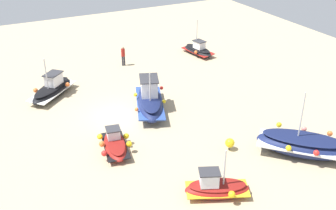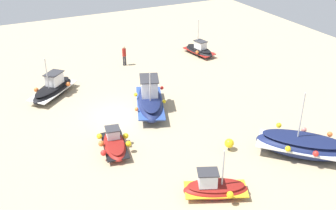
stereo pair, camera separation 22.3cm
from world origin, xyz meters
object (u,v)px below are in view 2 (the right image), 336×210
at_px(person_walking, 124,54).
at_px(fishing_boat_1, 302,145).
at_px(fishing_boat_4, 114,144).
at_px(fishing_boat_5, 150,100).
at_px(fishing_boat_0, 199,50).
at_px(mooring_buoy_0, 229,143).
at_px(fishing_boat_3, 215,188).
at_px(fishing_boat_2, 53,89).

bearing_deg(person_walking, fishing_boat_1, 18.50).
height_order(fishing_boat_4, fishing_boat_5, fishing_boat_5).
distance_m(fishing_boat_4, fishing_boat_5, 5.16).
distance_m(fishing_boat_0, mooring_buoy_0, 15.47).
xyz_separation_m(fishing_boat_0, fishing_boat_1, (-16.30, 2.95, 0.19)).
distance_m(person_walking, mooring_buoy_0, 14.72).
bearing_deg(fishing_boat_5, person_walking, 11.49).
height_order(fishing_boat_3, person_walking, fishing_boat_3).
xyz_separation_m(fishing_boat_0, mooring_buoy_0, (-14.14, 6.27, 0.01)).
height_order(fishing_boat_2, fishing_boat_3, fishing_boat_2).
bearing_deg(fishing_boat_0, fishing_boat_3, -37.65).
bearing_deg(fishing_boat_2, mooring_buoy_0, -101.13).
bearing_deg(fishing_boat_1, fishing_boat_5, 167.30).
bearing_deg(fishing_boat_5, fishing_boat_0, -26.33).
bearing_deg(fishing_boat_4, fishing_boat_5, -36.34).
xyz_separation_m(fishing_boat_2, fishing_boat_5, (-5.06, -5.32, 0.20)).
xyz_separation_m(fishing_boat_0, fishing_boat_5, (-7.71, 8.30, 0.30)).
height_order(fishing_boat_0, fishing_boat_4, fishing_boat_0).
xyz_separation_m(fishing_boat_5, person_walking, (8.27, -1.35, 0.24)).
bearing_deg(fishing_boat_3, fishing_boat_1, -148.77).
height_order(fishing_boat_0, fishing_boat_5, fishing_boat_0).
bearing_deg(fishing_boat_5, fishing_boat_1, -127.31).
height_order(fishing_boat_5, person_walking, fishing_boat_5).
relative_size(fishing_boat_0, fishing_boat_2, 0.86).
bearing_deg(mooring_buoy_0, fishing_boat_0, -23.92).
distance_m(fishing_boat_1, person_walking, 17.33).
distance_m(fishing_boat_2, fishing_boat_5, 7.35).
xyz_separation_m(fishing_boat_1, fishing_boat_4, (5.08, 9.12, -0.24)).
height_order(fishing_boat_2, fishing_boat_5, fishing_boat_2).
relative_size(fishing_boat_2, fishing_boat_3, 1.22).
height_order(fishing_boat_0, mooring_buoy_0, fishing_boat_0).
xyz_separation_m(fishing_boat_4, mooring_buoy_0, (-2.92, -5.80, 0.06)).
distance_m(fishing_boat_2, fishing_boat_3, 15.16).
bearing_deg(fishing_boat_1, mooring_buoy_0, -167.67).
bearing_deg(fishing_boat_1, fishing_boat_0, 125.13).
height_order(fishing_boat_4, person_walking, person_walking).
height_order(fishing_boat_0, fishing_boat_3, fishing_boat_0).
relative_size(fishing_boat_1, fishing_boat_4, 1.50).
distance_m(fishing_boat_1, fishing_boat_4, 10.45).
relative_size(fishing_boat_0, mooring_buoy_0, 4.92).
distance_m(fishing_boat_3, mooring_buoy_0, 4.11).
distance_m(fishing_boat_4, person_walking, 12.86).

